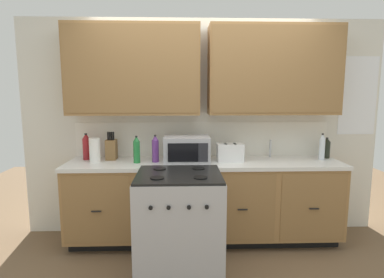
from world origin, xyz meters
The scene contains 14 objects.
ground_plane centered at (0.00, 0.00, 0.00)m, with size 8.00×8.00×0.00m, color brown.
wall_unit centered at (0.00, 0.50, 1.65)m, with size 4.13×0.40×2.47m.
counter_run centered at (0.00, 0.30, 0.47)m, with size 2.96×0.64×0.91m.
stove_range centered at (-0.27, -0.33, 0.47)m, with size 0.76×0.68×0.95m.
microwave centered at (-0.19, 0.26, 1.05)m, with size 0.48×0.37×0.28m.
toaster centered at (0.28, 0.31, 1.00)m, with size 0.28×0.18×0.19m.
knife_block centered at (-1.03, 0.44, 1.02)m, with size 0.11×0.14×0.31m.
sink_faucet centered at (0.78, 0.51, 1.01)m, with size 0.02×0.02×0.20m, color #B2B5BA.
paper_towel_roll centered at (-1.18, 0.31, 1.04)m, with size 0.12×0.12×0.26m, color white.
bottle_green centered at (-0.72, 0.25, 1.05)m, with size 0.07×0.07×0.29m.
bottle_violet centered at (-0.53, 0.29, 1.05)m, with size 0.07×0.07×0.29m.
bottle_clear centered at (1.30, 0.34, 1.05)m, with size 0.06×0.06×0.29m.
bottle_red centered at (-1.30, 0.45, 1.05)m, with size 0.08×0.08×0.29m.
bottle_dark centered at (1.40, 0.44, 1.02)m, with size 0.08×0.08×0.23m.
Camera 1 is at (-0.25, -3.04, 1.64)m, focal length 29.48 mm.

